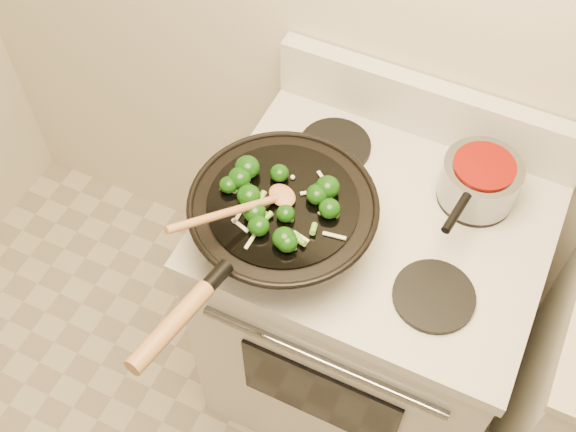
% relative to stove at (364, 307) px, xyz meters
% --- Properties ---
extents(stove, '(0.78, 0.67, 1.08)m').
position_rel_stove_xyz_m(stove, '(0.00, 0.00, 0.00)').
color(stove, silver).
rests_on(stove, ground).
extents(wok, '(0.41, 0.69, 0.20)m').
position_rel_stove_xyz_m(wok, '(-0.18, -0.16, 0.53)').
color(wok, black).
rests_on(wok, stove).
extents(stirfry, '(0.30, 0.25, 0.05)m').
position_rel_stove_xyz_m(stirfry, '(-0.19, -0.16, 0.61)').
color(stirfry, '#0F3808').
rests_on(stirfry, wok).
extents(wooden_spoon, '(0.18, 0.28, 0.12)m').
position_rel_stove_xyz_m(wooden_spoon, '(-0.22, -0.21, 0.63)').
color(wooden_spoon, '#A87042').
rests_on(wooden_spoon, wok).
extents(saucepan, '(0.18, 0.29, 0.11)m').
position_rel_stove_xyz_m(saucepan, '(0.18, 0.15, 0.52)').
color(saucepan, gray).
rests_on(saucepan, stove).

